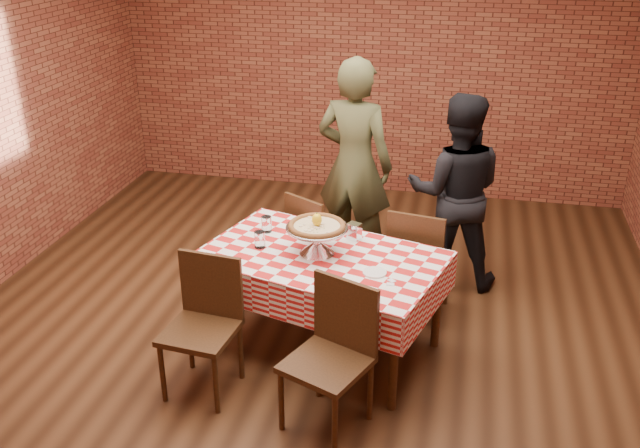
% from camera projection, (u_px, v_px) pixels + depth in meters
% --- Properties ---
extents(ground, '(6.00, 6.00, 0.00)m').
position_uv_depth(ground, '(309.00, 329.00, 5.37)').
color(ground, black).
rests_on(ground, ground).
extents(back_wall, '(5.50, 0.00, 5.50)m').
position_uv_depth(back_wall, '(372.00, 62.00, 7.43)').
color(back_wall, brown).
rests_on(back_wall, ground).
extents(table, '(1.82, 1.38, 0.75)m').
position_uv_depth(table, '(322.00, 302.00, 5.00)').
color(table, '#432712').
rests_on(table, ground).
extents(tablecloth, '(1.86, 1.42, 0.28)m').
position_uv_depth(tablecloth, '(322.00, 272.00, 4.90)').
color(tablecloth, red).
rests_on(tablecloth, table).
extents(pizza_stand, '(0.48, 0.48, 0.20)m').
position_uv_depth(pizza_stand, '(317.00, 240.00, 4.83)').
color(pizza_stand, silver).
rests_on(pizza_stand, tablecloth).
extents(pizza, '(0.43, 0.43, 0.03)m').
position_uv_depth(pizza, '(317.00, 226.00, 4.79)').
color(pizza, beige).
rests_on(pizza, pizza_stand).
extents(lemon, '(0.08, 0.08, 0.09)m').
position_uv_depth(lemon, '(317.00, 220.00, 4.77)').
color(lemon, yellow).
rests_on(lemon, pizza).
extents(water_glass_left, '(0.09, 0.09, 0.12)m').
position_uv_depth(water_glass_left, '(260.00, 240.00, 4.93)').
color(water_glass_left, white).
rests_on(water_glass_left, tablecloth).
extents(water_glass_right, '(0.09, 0.09, 0.12)m').
position_uv_depth(water_glass_right, '(266.00, 224.00, 5.16)').
color(water_glass_right, white).
rests_on(water_glass_right, tablecloth).
extents(side_plate, '(0.20, 0.20, 0.01)m').
position_uv_depth(side_plate, '(375.00, 272.00, 4.60)').
color(side_plate, white).
rests_on(side_plate, tablecloth).
extents(sweetener_packet_a, '(0.05, 0.04, 0.00)m').
position_uv_depth(sweetener_packet_a, '(390.00, 284.00, 4.46)').
color(sweetener_packet_a, white).
rests_on(sweetener_packet_a, tablecloth).
extents(sweetener_packet_b, '(0.06, 0.06, 0.00)m').
position_uv_depth(sweetener_packet_b, '(392.00, 281.00, 4.51)').
color(sweetener_packet_b, white).
rests_on(sweetener_packet_b, tablecloth).
extents(condiment_caddy, '(0.11, 0.10, 0.13)m').
position_uv_depth(condiment_caddy, '(354.00, 231.00, 5.04)').
color(condiment_caddy, silver).
rests_on(condiment_caddy, tablecloth).
extents(chair_near_left, '(0.48, 0.48, 0.92)m').
position_uv_depth(chair_near_left, '(200.00, 331.00, 4.51)').
color(chair_near_left, '#432712').
rests_on(chair_near_left, ground).
extents(chair_near_right, '(0.60, 0.60, 0.94)m').
position_uv_depth(chair_near_right, '(326.00, 362.00, 4.19)').
color(chair_near_right, '#432712').
rests_on(chair_near_right, ground).
extents(chair_far_left, '(0.55, 0.55, 0.88)m').
position_uv_depth(chair_far_left, '(319.00, 242.00, 5.76)').
color(chair_far_left, '#432712').
rests_on(chair_far_left, ground).
extents(chair_far_right, '(0.51, 0.51, 0.92)m').
position_uv_depth(chair_far_right, '(420.00, 259.00, 5.43)').
color(chair_far_right, '#432712').
rests_on(chair_far_right, ground).
extents(diner_olive, '(0.76, 0.58, 1.87)m').
position_uv_depth(diner_olive, '(354.00, 165.00, 6.00)').
color(diner_olive, '#444729').
rests_on(diner_olive, ground).
extents(diner_black, '(0.83, 0.67, 1.65)m').
position_uv_depth(diner_black, '(455.00, 192.00, 5.72)').
color(diner_black, black).
rests_on(diner_black, ground).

